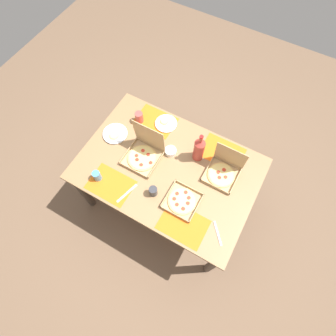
# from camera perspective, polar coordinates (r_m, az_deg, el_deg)

# --- Properties ---
(ground_plane) EXTENTS (6.00, 6.00, 0.00)m
(ground_plane) POSITION_cam_1_polar(r_m,az_deg,el_deg) (2.92, 0.00, -6.31)
(ground_plane) COLOR brown
(dining_table) EXTENTS (1.49, 1.02, 0.74)m
(dining_table) POSITION_cam_1_polar(r_m,az_deg,el_deg) (2.33, 0.00, -1.09)
(dining_table) COLOR #3F3328
(dining_table) RESTS_ON ground_plane
(placemat_near_left) EXTENTS (0.36, 0.26, 0.00)m
(placemat_near_left) POSITION_cam_1_polar(r_m,az_deg,el_deg) (2.23, -12.15, -3.50)
(placemat_near_left) COLOR orange
(placemat_near_left) RESTS_ON dining_table
(placemat_near_right) EXTENTS (0.36, 0.26, 0.00)m
(placemat_near_right) POSITION_cam_1_polar(r_m,az_deg,el_deg) (2.08, 3.26, -11.94)
(placemat_near_right) COLOR orange
(placemat_near_right) RESTS_ON dining_table
(placemat_far_left) EXTENTS (0.36, 0.26, 0.00)m
(placemat_far_left) POSITION_cam_1_polar(r_m,az_deg,el_deg) (2.49, -2.71, 9.98)
(placemat_far_left) COLOR orange
(placemat_far_left) RESTS_ON dining_table
(placemat_far_right) EXTENTS (0.36, 0.26, 0.00)m
(placemat_far_right) POSITION_cam_1_polar(r_m,az_deg,el_deg) (2.36, 11.48, 3.33)
(placemat_far_right) COLOR orange
(placemat_far_right) RESTS_ON dining_table
(pizza_box_edge_far) EXTENTS (0.29, 0.29, 0.32)m
(pizza_box_edge_far) POSITION_cam_1_polar(r_m,az_deg,el_deg) (2.26, -5.20, 3.18)
(pizza_box_edge_far) COLOR tan
(pizza_box_edge_far) RESTS_ON dining_table
(pizza_box_corner_left) EXTENTS (0.26, 0.26, 0.29)m
(pizza_box_corner_left) POSITION_cam_1_polar(r_m,az_deg,el_deg) (2.22, 11.71, -0.60)
(pizza_box_corner_left) COLOR tan
(pizza_box_corner_left) RESTS_ON dining_table
(pizza_box_corner_right) EXTENTS (0.26, 0.26, 0.04)m
(pizza_box_corner_right) POSITION_cam_1_polar(r_m,az_deg,el_deg) (2.12, 3.05, -7.07)
(pizza_box_corner_right) COLOR tan
(pizza_box_corner_right) RESTS_ON dining_table
(plate_far_left) EXTENTS (0.20, 0.20, 0.03)m
(plate_far_left) POSITION_cam_1_polar(r_m,az_deg,el_deg) (2.46, -0.45, 9.50)
(plate_far_left) COLOR white
(plate_far_left) RESTS_ON dining_table
(plate_middle) EXTENTS (0.22, 0.22, 0.03)m
(plate_middle) POSITION_cam_1_polar(r_m,az_deg,el_deg) (2.44, -11.24, 7.15)
(plate_middle) COLOR white
(plate_middle) RESTS_ON dining_table
(soda_bottle) EXTENTS (0.09, 0.09, 0.32)m
(soda_bottle) POSITION_cam_1_polar(r_m,az_deg,el_deg) (2.19, 6.63, 4.04)
(soda_bottle) COLOR #B2382D
(soda_bottle) RESTS_ON dining_table
(cup_clear_right) EXTENTS (0.07, 0.07, 0.11)m
(cup_clear_right) POSITION_cam_1_polar(r_m,az_deg,el_deg) (2.46, -6.17, 10.73)
(cup_clear_right) COLOR #BF4742
(cup_clear_right) RESTS_ON dining_table
(cup_dark) EXTENTS (0.07, 0.07, 0.09)m
(cup_dark) POSITION_cam_1_polar(r_m,az_deg,el_deg) (2.11, -3.18, -4.98)
(cup_dark) COLOR #333338
(cup_dark) RESTS_ON dining_table
(cup_spare) EXTENTS (0.06, 0.06, 0.09)m
(cup_spare) POSITION_cam_1_polar(r_m,az_deg,el_deg) (2.23, -14.93, -1.61)
(cup_spare) COLOR teal
(cup_spare) RESTS_ON dining_table
(condiment_bowl) EXTENTS (0.10, 0.10, 0.04)m
(condiment_bowl) POSITION_cam_1_polar(r_m,az_deg,el_deg) (2.29, 0.55, 3.61)
(condiment_bowl) COLOR white
(condiment_bowl) RESTS_ON dining_table
(knife_by_far_left) EXTENTS (0.07, 0.21, 0.00)m
(knife_by_far_left) POSITION_cam_1_polar(r_m,az_deg,el_deg) (2.17, -8.74, -5.33)
(knife_by_far_left) COLOR #B7B7BC
(knife_by_far_left) RESTS_ON dining_table
(fork_by_near_right) EXTENTS (0.14, 0.15, 0.00)m
(fork_by_near_right) POSITION_cam_1_polar(r_m,az_deg,el_deg) (2.09, 10.58, -13.53)
(fork_by_near_right) COLOR #B7B7BC
(fork_by_near_right) RESTS_ON dining_table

